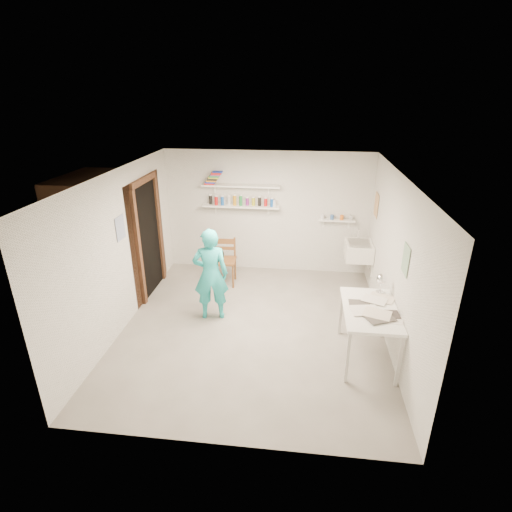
# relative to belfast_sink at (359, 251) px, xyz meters

# --- Properties ---
(floor) EXTENTS (4.00, 4.50, 0.02)m
(floor) POSITION_rel_belfast_sink_xyz_m (-1.75, -1.70, -0.71)
(floor) COLOR slate
(floor) RESTS_ON ground
(ceiling) EXTENTS (4.00, 4.50, 0.02)m
(ceiling) POSITION_rel_belfast_sink_xyz_m (-1.75, -1.70, 1.71)
(ceiling) COLOR silver
(ceiling) RESTS_ON wall_back
(wall_back) EXTENTS (4.00, 0.02, 2.40)m
(wall_back) POSITION_rel_belfast_sink_xyz_m (-1.75, 0.56, 0.50)
(wall_back) COLOR silver
(wall_back) RESTS_ON ground
(wall_front) EXTENTS (4.00, 0.02, 2.40)m
(wall_front) POSITION_rel_belfast_sink_xyz_m (-1.75, -3.96, 0.50)
(wall_front) COLOR silver
(wall_front) RESTS_ON ground
(wall_left) EXTENTS (0.02, 4.50, 2.40)m
(wall_left) POSITION_rel_belfast_sink_xyz_m (-3.76, -1.70, 0.50)
(wall_left) COLOR silver
(wall_left) RESTS_ON ground
(wall_right) EXTENTS (0.02, 4.50, 2.40)m
(wall_right) POSITION_rel_belfast_sink_xyz_m (0.26, -1.70, 0.50)
(wall_right) COLOR silver
(wall_right) RESTS_ON ground
(doorway_recess) EXTENTS (0.02, 0.90, 2.00)m
(doorway_recess) POSITION_rel_belfast_sink_xyz_m (-3.74, -0.65, 0.30)
(doorway_recess) COLOR black
(doorway_recess) RESTS_ON wall_left
(corridor_box) EXTENTS (1.40, 1.50, 2.10)m
(corridor_box) POSITION_rel_belfast_sink_xyz_m (-4.45, -0.65, 0.35)
(corridor_box) COLOR brown
(corridor_box) RESTS_ON ground
(door_lintel) EXTENTS (0.06, 1.05, 0.10)m
(door_lintel) POSITION_rel_belfast_sink_xyz_m (-3.72, -0.65, 1.35)
(door_lintel) COLOR brown
(door_lintel) RESTS_ON wall_left
(door_jamb_near) EXTENTS (0.06, 0.10, 2.00)m
(door_jamb_near) POSITION_rel_belfast_sink_xyz_m (-3.72, -1.15, 0.30)
(door_jamb_near) COLOR brown
(door_jamb_near) RESTS_ON ground
(door_jamb_far) EXTENTS (0.06, 0.10, 2.00)m
(door_jamb_far) POSITION_rel_belfast_sink_xyz_m (-3.72, -0.15, 0.30)
(door_jamb_far) COLOR brown
(door_jamb_far) RESTS_ON ground
(shelf_lower) EXTENTS (1.50, 0.22, 0.03)m
(shelf_lower) POSITION_rel_belfast_sink_xyz_m (-2.25, 0.43, 0.65)
(shelf_lower) COLOR white
(shelf_lower) RESTS_ON wall_back
(shelf_upper) EXTENTS (1.50, 0.22, 0.03)m
(shelf_upper) POSITION_rel_belfast_sink_xyz_m (-2.25, 0.43, 1.05)
(shelf_upper) COLOR white
(shelf_upper) RESTS_ON wall_back
(ledge_shelf) EXTENTS (0.70, 0.14, 0.03)m
(ledge_shelf) POSITION_rel_belfast_sink_xyz_m (-0.40, 0.47, 0.42)
(ledge_shelf) COLOR white
(ledge_shelf) RESTS_ON wall_back
(poster_left) EXTENTS (0.01, 0.28, 0.36)m
(poster_left) POSITION_rel_belfast_sink_xyz_m (-3.74, -1.65, 0.85)
(poster_left) COLOR #334C7F
(poster_left) RESTS_ON wall_left
(poster_right_a) EXTENTS (0.01, 0.34, 0.42)m
(poster_right_a) POSITION_rel_belfast_sink_xyz_m (0.24, 0.10, 0.85)
(poster_right_a) COLOR #995933
(poster_right_a) RESTS_ON wall_right
(poster_right_b) EXTENTS (0.01, 0.30, 0.38)m
(poster_right_b) POSITION_rel_belfast_sink_xyz_m (0.24, -2.25, 0.80)
(poster_right_b) COLOR #3F724C
(poster_right_b) RESTS_ON wall_right
(belfast_sink) EXTENTS (0.48, 0.60, 0.30)m
(belfast_sink) POSITION_rel_belfast_sink_xyz_m (0.00, 0.00, 0.00)
(belfast_sink) COLOR white
(belfast_sink) RESTS_ON wall_right
(man) EXTENTS (0.61, 0.46, 1.52)m
(man) POSITION_rel_belfast_sink_xyz_m (-2.45, -1.45, 0.06)
(man) COLOR #24B5B7
(man) RESTS_ON ground
(wall_clock) EXTENTS (0.27, 0.08, 0.27)m
(wall_clock) POSITION_rel_belfast_sink_xyz_m (-2.41, -1.23, 0.31)
(wall_clock) COLOR #C9B189
(wall_clock) RESTS_ON man
(wooden_chair) EXTENTS (0.46, 0.44, 0.94)m
(wooden_chair) POSITION_rel_belfast_sink_xyz_m (-2.49, -0.24, -0.23)
(wooden_chair) COLOR brown
(wooden_chair) RESTS_ON ground
(work_table) EXTENTS (0.70, 1.17, 0.78)m
(work_table) POSITION_rel_belfast_sink_xyz_m (-0.11, -2.25, -0.31)
(work_table) COLOR white
(work_table) RESTS_ON ground
(desk_lamp) EXTENTS (0.15, 0.15, 0.15)m
(desk_lamp) POSITION_rel_belfast_sink_xyz_m (0.08, -1.79, 0.30)
(desk_lamp) COLOR silver
(desk_lamp) RESTS_ON work_table
(spray_cans) EXTENTS (1.34, 0.06, 0.17)m
(spray_cans) POSITION_rel_belfast_sink_xyz_m (-2.25, 0.43, 0.75)
(spray_cans) COLOR black
(spray_cans) RESTS_ON shelf_lower
(book_stack) EXTENTS (0.34, 0.14, 0.25)m
(book_stack) POSITION_rel_belfast_sink_xyz_m (-2.77, 0.43, 1.19)
(book_stack) COLOR red
(book_stack) RESTS_ON shelf_upper
(ledge_pots) EXTENTS (0.48, 0.07, 0.09)m
(ledge_pots) POSITION_rel_belfast_sink_xyz_m (-0.40, 0.47, 0.48)
(ledge_pots) COLOR silver
(ledge_pots) RESTS_ON ledge_shelf
(papers) EXTENTS (0.30, 0.22, 0.03)m
(papers) POSITION_rel_belfast_sink_xyz_m (-0.11, -2.25, 0.10)
(papers) COLOR silver
(papers) RESTS_ON work_table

